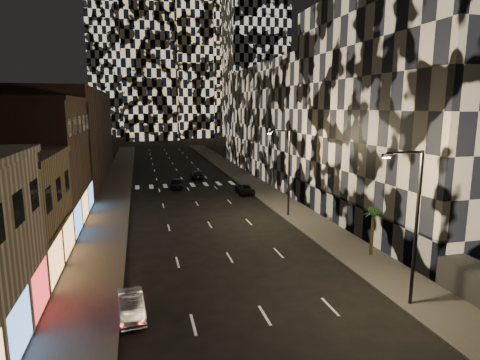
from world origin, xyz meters
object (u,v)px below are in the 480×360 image
car_dark_oncoming (197,174)px  palm_tree (373,216)px  car_silver_parked (131,306)px  car_dark_rightlane (245,190)px  car_dark_midlane (177,183)px  streetlight_far (287,167)px  streetlight_near (413,218)px

car_dark_oncoming → palm_tree: bearing=107.0°
car_silver_parked → car_dark_oncoming: (9.62, 42.32, 0.04)m
car_silver_parked → car_dark_rightlane: bearing=59.0°
car_dark_midlane → car_dark_oncoming: car_dark_midlane is taller
streetlight_far → car_silver_parked: size_ratio=2.38×
streetlight_far → car_dark_oncoming: 26.14m
streetlight_near → streetlight_far: 20.00m
car_silver_parked → car_dark_oncoming: 43.40m
streetlight_far → palm_tree: streetlight_far is taller
car_dark_midlane → car_dark_oncoming: bearing=63.4°
car_dark_midlane → car_dark_rightlane: bearing=-33.3°
streetlight_near → car_silver_parked: 16.48m
car_dark_oncoming → palm_tree: size_ratio=1.21×
streetlight_far → car_dark_oncoming: bearing=103.3°
car_dark_midlane → streetlight_near: bearing=-73.6°
streetlight_near → car_silver_parked: (-15.55, 2.70, -4.73)m
car_silver_parked → car_dark_oncoming: bearing=72.1°
streetlight_far → car_dark_rightlane: bearing=96.5°
streetlight_far → car_dark_oncoming: size_ratio=1.96×
car_dark_midlane → car_dark_rightlane: (8.48, -5.97, -0.11)m
streetlight_near → car_dark_rightlane: streetlight_near is taller
car_dark_midlane → palm_tree: 32.72m
car_dark_midlane → car_dark_oncoming: (3.91, 7.22, -0.04)m
streetlight_near → car_silver_parked: streetlight_near is taller
streetlight_near → car_dark_oncoming: streetlight_near is taller
streetlight_near → car_dark_rightlane: bearing=92.4°
palm_tree → car_dark_midlane: bearing=112.0°
car_silver_parked → streetlight_far: bearing=43.0°
car_silver_parked → car_dark_oncoming: car_dark_oncoming is taller
car_silver_parked → car_dark_midlane: car_dark_midlane is taller
streetlight_far → car_dark_midlane: bearing=118.9°
car_dark_midlane → car_dark_oncoming: 8.21m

